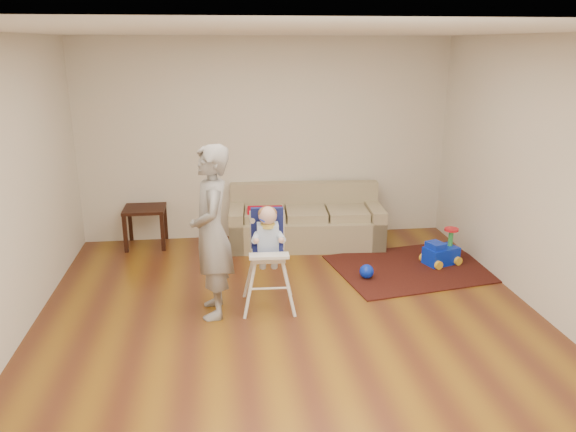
{
  "coord_description": "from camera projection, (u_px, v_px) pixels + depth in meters",
  "views": [
    {
      "loc": [
        -0.66,
        -4.76,
        2.61
      ],
      "look_at": [
        0.0,
        0.4,
        1.0
      ],
      "focal_mm": 35.0,
      "sensor_mm": 36.0,
      "label": 1
    }
  ],
  "objects": [
    {
      "name": "ground",
      "position": [
        293.0,
        328.0,
        5.36
      ],
      "size": [
        5.5,
        5.5,
        0.0
      ],
      "primitive_type": "plane",
      "color": "#522815",
      "rests_on": "ground"
    },
    {
      "name": "room_envelope",
      "position": [
        286.0,
        124.0,
        5.31
      ],
      "size": [
        5.04,
        5.52,
        2.72
      ],
      "color": "silver",
      "rests_on": "ground"
    },
    {
      "name": "sofa",
      "position": [
        306.0,
        216.0,
        7.49
      ],
      "size": [
        2.08,
        0.97,
        0.78
      ],
      "rotation": [
        0.0,
        0.0,
        -0.07
      ],
      "color": "tan",
      "rests_on": "ground"
    },
    {
      "name": "side_table",
      "position": [
        146.0,
        226.0,
        7.48
      ],
      "size": [
        0.53,
        0.53,
        0.53
      ],
      "primitive_type": null,
      "color": "black",
      "rests_on": "ground"
    },
    {
      "name": "area_rug",
      "position": [
        412.0,
        268.0,
        6.78
      ],
      "size": [
        2.03,
        1.66,
        0.01
      ],
      "primitive_type": "cube",
      "rotation": [
        0.0,
        0.0,
        0.17
      ],
      "color": "black",
      "rests_on": "ground"
    },
    {
      "name": "ride_on_toy",
      "position": [
        442.0,
        247.0,
        6.84
      ],
      "size": [
        0.47,
        0.4,
        0.44
      ],
      "primitive_type": null,
      "rotation": [
        0.0,
        0.0,
        0.33
      ],
      "color": "#092ADD",
      "rests_on": "area_rug"
    },
    {
      "name": "toy_ball",
      "position": [
        367.0,
        271.0,
        6.44
      ],
      "size": [
        0.16,
        0.16,
        0.16
      ],
      "primitive_type": "sphere",
      "color": "#092ADD",
      "rests_on": "area_rug"
    },
    {
      "name": "high_chair",
      "position": [
        268.0,
        259.0,
        5.65
      ],
      "size": [
        0.52,
        0.52,
        1.08
      ],
      "rotation": [
        0.0,
        0.0,
        -0.04
      ],
      "color": "silver",
      "rests_on": "ground"
    },
    {
      "name": "adult",
      "position": [
        212.0,
        232.0,
        5.42
      ],
      "size": [
        0.44,
        0.64,
        1.71
      ],
      "primitive_type": "imported",
      "rotation": [
        0.0,
        0.0,
        -1.52
      ],
      "color": "gray",
      "rests_on": "ground"
    }
  ]
}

